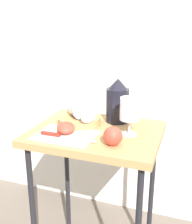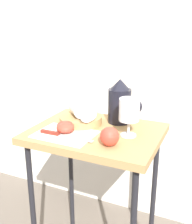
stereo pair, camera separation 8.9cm
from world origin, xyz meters
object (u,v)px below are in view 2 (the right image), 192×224
(pitcher, at_px, (120,105))
(apple_half_left, at_px, (65,126))
(wine_glass_upright, at_px, (129,112))
(basket_tray, at_px, (81,120))
(apple_whole, at_px, (110,136))
(wine_glass_tipped_near, at_px, (81,108))
(knife, at_px, (58,134))
(apple_half_right, at_px, (65,128))
(table, at_px, (96,148))
(wine_glass_tipped_far, at_px, (80,108))

(pitcher, distance_m, apple_half_left, 0.26)
(wine_glass_upright, relative_size, apple_half_left, 2.14)
(basket_tray, distance_m, apple_whole, 0.26)
(wine_glass_tipped_near, relative_size, apple_whole, 2.09)
(basket_tray, relative_size, knife, 0.81)
(apple_whole, distance_m, knife, 0.22)
(pitcher, relative_size, apple_half_left, 2.76)
(apple_half_right, distance_m, knife, 0.04)
(basket_tray, height_order, pitcher, pitcher)
(pitcher, bearing_deg, table, -112.70)
(wine_glass_tipped_far, bearing_deg, knife, -94.67)
(basket_tray, height_order, wine_glass_upright, wine_glass_upright)
(apple_half_left, relative_size, apple_half_right, 1.00)
(wine_glass_tipped_far, height_order, apple_half_right, wine_glass_tipped_far)
(wine_glass_upright, xyz_separation_m, apple_whole, (-0.03, -0.12, -0.06))
(apple_half_left, xyz_separation_m, apple_half_right, (0.01, -0.02, 0.00))
(basket_tray, bearing_deg, wine_glass_tipped_far, -117.34)
(knife, bearing_deg, table, 48.17)
(wine_glass_tipped_near, height_order, knife, wine_glass_tipped_near)
(table, distance_m, apple_half_right, 0.17)
(table, relative_size, apple_half_left, 10.11)
(apple_half_right, xyz_separation_m, knife, (-0.01, -0.04, -0.02))
(table, relative_size, wine_glass_tipped_near, 4.83)
(wine_glass_tipped_near, distance_m, apple_half_right, 0.14)
(wine_glass_tipped_far, distance_m, knife, 0.17)
(table, xyz_separation_m, wine_glass_tipped_near, (-0.09, 0.05, 0.16))
(table, distance_m, wine_glass_tipped_near, 0.19)
(basket_tray, distance_m, wine_glass_tipped_far, 0.06)
(basket_tray, height_order, apple_whole, apple_whole)
(wine_glass_tipped_near, relative_size, knife, 0.65)
(apple_whole, bearing_deg, wine_glass_tipped_near, 140.71)
(wine_glass_upright, bearing_deg, apple_whole, -106.31)
(basket_tray, bearing_deg, wine_glass_upright, -9.68)
(basket_tray, height_order, apple_half_right, apple_half_right)
(table, xyz_separation_m, basket_tray, (-0.09, 0.04, 0.10))
(wine_glass_upright, xyz_separation_m, knife, (-0.25, -0.12, -0.09))
(table, bearing_deg, apple_whole, -47.35)
(basket_tray, height_order, wine_glass_tipped_far, wine_glass_tipped_far)
(wine_glass_upright, distance_m, wine_glass_tipped_far, 0.24)
(pitcher, relative_size, wine_glass_tipped_far, 1.26)
(basket_tray, xyz_separation_m, apple_half_right, (-0.01, -0.12, 0.01))
(apple_half_right, height_order, apple_whole, apple_whole)
(wine_glass_tipped_near, distance_m, wine_glass_tipped_far, 0.01)
(wine_glass_tipped_near, xyz_separation_m, wine_glass_tipped_far, (-0.00, -0.01, 0.00))
(apple_half_left, bearing_deg, knife, -88.36)
(basket_tray, relative_size, apple_half_right, 2.61)
(pitcher, height_order, apple_whole, pitcher)
(table, relative_size, apple_half_right, 10.11)
(wine_glass_tipped_near, bearing_deg, wine_glass_upright, -11.07)
(apple_half_right, bearing_deg, basket_tray, 87.47)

